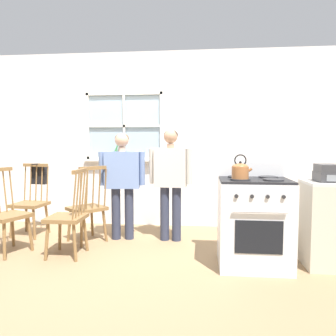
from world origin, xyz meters
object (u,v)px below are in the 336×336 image
(chair_by_window, at_px, (30,204))
(stereo, at_px, (334,173))
(kettle, at_px, (240,170))
(person_teen_center, at_px, (171,175))
(side_counter, at_px, (331,224))
(chair_near_wall, at_px, (88,208))
(chair_center_cluster, at_px, (7,215))
(chair_near_stove, at_px, (68,217))
(person_elderly_left, at_px, (122,176))
(handbag, at_px, (39,175))
(stove, at_px, (254,221))
(potted_plant, at_px, (119,153))

(chair_by_window, distance_m, stereo, 3.87)
(chair_by_window, xyz_separation_m, kettle, (2.78, -0.97, 0.58))
(person_teen_center, relative_size, side_counter, 1.64)
(kettle, bearing_deg, chair_by_window, 160.75)
(chair_by_window, relative_size, chair_near_wall, 1.00)
(chair_center_cluster, relative_size, chair_near_stove, 1.00)
(chair_near_wall, distance_m, person_elderly_left, 0.62)
(person_teen_center, relative_size, handbag, 4.80)
(chair_near_stove, xyz_separation_m, handbag, (-0.85, 0.99, 0.39))
(stereo, bearing_deg, chair_near_stove, 179.20)
(chair_by_window, height_order, kettle, kettle)
(chair_by_window, relative_size, kettle, 4.07)
(person_teen_center, bearing_deg, chair_near_stove, -143.42)
(chair_near_stove, bearing_deg, chair_center_cluster, -92.15)
(chair_near_wall, bearing_deg, chair_by_window, -63.61)
(stove, bearing_deg, handbag, 159.85)
(side_counter, bearing_deg, chair_near_wall, 168.89)
(chair_near_stove, distance_m, kettle, 2.00)
(stove, bearing_deg, person_teen_center, 140.30)
(potted_plant, bearing_deg, stove, -39.53)
(kettle, relative_size, side_counter, 0.27)
(chair_near_stove, bearing_deg, handbag, -139.67)
(person_elderly_left, bearing_deg, side_counter, -24.70)
(chair_center_cluster, distance_m, stove, 2.84)
(handbag, bearing_deg, stereo, -15.48)
(chair_near_wall, bearing_deg, person_elderly_left, 152.47)
(chair_center_cluster, height_order, person_elderly_left, person_elderly_left)
(stove, distance_m, kettle, 0.59)
(chair_near_stove, distance_m, potted_plant, 1.61)
(chair_center_cluster, relative_size, stereo, 2.96)
(kettle, bearing_deg, handbag, 156.42)
(person_elderly_left, bearing_deg, chair_near_wall, -165.40)
(kettle, xyz_separation_m, handbag, (-2.76, 1.20, -0.19))
(potted_plant, distance_m, handbag, 1.20)
(potted_plant, bearing_deg, chair_by_window, -148.02)
(potted_plant, height_order, handbag, potted_plant)
(chair_center_cluster, bearing_deg, chair_by_window, 30.93)
(handbag, relative_size, stereo, 0.90)
(handbag, bearing_deg, chair_by_window, -95.58)
(chair_near_wall, xyz_separation_m, stove, (2.04, -0.62, 0.03))
(chair_center_cluster, xyz_separation_m, kettle, (2.67, -0.24, 0.58))
(chair_center_cluster, xyz_separation_m, stereo, (3.64, -0.06, 0.54))
(potted_plant, bearing_deg, kettle, -44.52)
(chair_near_stove, distance_m, person_elderly_left, 0.94)
(person_teen_center, relative_size, stereo, 4.34)
(potted_plant, bearing_deg, person_elderly_left, -72.11)
(chair_by_window, xyz_separation_m, potted_plant, (1.10, 0.68, 0.69))
(chair_near_wall, height_order, kettle, kettle)
(chair_center_cluster, height_order, stove, stove)
(chair_near_stove, distance_m, person_teen_center, 1.39)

